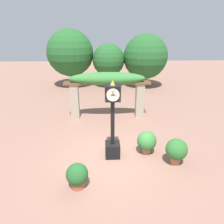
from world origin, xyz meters
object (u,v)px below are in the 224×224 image
Objects in this scene: potted_plant_near_right at (77,175)px; potted_plant_far_left at (147,141)px; pedestal_clock at (113,123)px; potted_plant_near_left at (176,150)px.

potted_plant_near_right is 3.15m from potted_plant_far_left.
potted_plant_near_right is at bearing -125.04° from pedestal_clock.
potted_plant_near_right is (-3.50, -1.07, -0.15)m from potted_plant_near_left.
potted_plant_near_left is 1.21m from potted_plant_far_left.
potted_plant_far_left is (1.38, 0.15, -0.91)m from pedestal_clock.
potted_plant_near_left is 1.08× the size of potted_plant_far_left.
pedestal_clock is at bearing -173.68° from potted_plant_far_left.
pedestal_clock is 1.66m from potted_plant_far_left.
pedestal_clock reaches higher than potted_plant_far_left.
pedestal_clock reaches higher than potted_plant_near_left.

